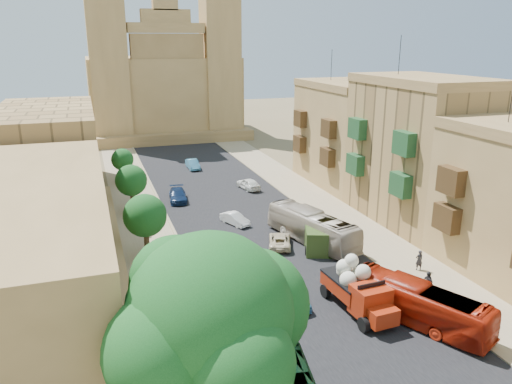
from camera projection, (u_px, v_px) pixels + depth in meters
road_surface at (243, 220)px, 49.14m from camera, size 14.00×140.00×0.01m
sidewalk_east at (330, 210)px, 52.05m from camera, size 5.00×140.00×0.01m
sidewalk_west at (145, 231)px, 46.23m from camera, size 5.00×140.00×0.01m
kerb_east at (308, 212)px, 51.27m from camera, size 0.25×140.00×0.12m
kerb_west at (172, 227)px, 46.98m from camera, size 0.25×140.00×0.12m
townhouse_c at (418, 150)px, 47.49m from camera, size 9.00×14.00×17.40m
townhouse_d at (346, 133)px, 60.39m from camera, size 9.00×14.00×15.90m
west_wall at (119, 272)px, 35.98m from camera, size 1.00×40.00×1.80m
west_building_low at (27, 250)px, 31.52m from camera, size 10.00×28.00×8.40m
west_building_mid at (49, 154)px, 54.85m from camera, size 10.00×22.00×10.00m
church at (163, 83)px, 90.42m from camera, size 28.00×22.50×36.30m
ficus_tree at (212, 320)px, 21.07m from camera, size 9.45×8.70×9.45m
street_tree_a at (170, 291)px, 28.89m from camera, size 2.91×2.91×4.48m
street_tree_b at (145, 216)px, 39.60m from camera, size 3.47×3.47×5.33m
street_tree_c at (131, 181)px, 50.55m from camera, size 3.21×3.21×4.93m
street_tree_d at (122, 160)px, 61.57m from camera, size 2.72×2.72×4.19m
red_truck at (358, 288)px, 32.20m from camera, size 2.81×6.29×3.59m
olive_pickup at (317, 236)px, 42.38m from camera, size 3.76×5.39×2.04m
bus_red_east at (418, 304)px, 30.88m from camera, size 5.90×9.35×2.59m
bus_cream_east at (312, 227)px, 43.24m from camera, size 4.96×10.34×2.81m
car_blue_a at (292, 296)px, 33.16m from camera, size 1.59×3.76×1.27m
car_white_a at (235, 219)px, 47.72m from camera, size 2.41×3.55×1.11m
car_cream at (280, 240)px, 42.61m from camera, size 3.06×4.29×1.08m
car_dkblue at (178, 195)px, 54.70m from camera, size 2.31×4.63×1.29m
car_white_b at (248, 184)px, 59.04m from camera, size 2.27×4.10×1.32m
car_blue_b at (193, 164)px, 68.41m from camera, size 1.41×3.91×1.28m
pedestrian_a at (419, 260)px, 38.15m from camera, size 0.63×0.44×1.62m
pedestrian_c at (428, 284)px, 34.23m from camera, size 0.49×1.09×1.83m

